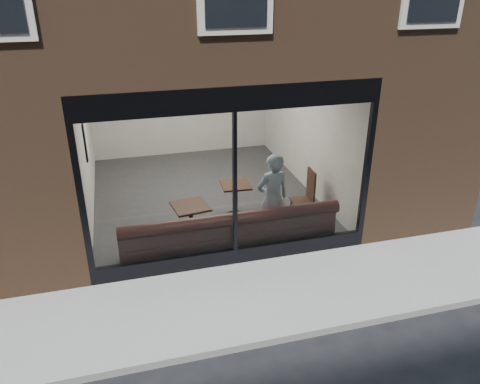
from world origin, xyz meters
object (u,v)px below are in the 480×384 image
object	(u,v)px
cafe_table_left	(190,206)
cafe_table_right	(236,185)
banquette	(230,241)
cafe_chair_right	(302,201)
person	(272,199)

from	to	relation	value
cafe_table_left	cafe_table_right	xyz separation A→B (m)	(1.09, 0.74, 0.00)
banquette	cafe_chair_right	size ratio (longest dim) A/B	9.01
cafe_table_right	cafe_chair_right	bearing A→B (deg)	-4.94
cafe_table_left	cafe_table_right	size ratio (longest dim) A/B	1.10
banquette	cafe_chair_right	world-z (taller)	banquette
banquette	person	xyz separation A→B (m)	(0.88, 0.19, 0.68)
cafe_table_right	cafe_table_left	bearing A→B (deg)	-145.77
cafe_table_left	cafe_chair_right	world-z (taller)	cafe_table_left
banquette	cafe_table_right	bearing A→B (deg)	70.62
cafe_table_right	cafe_chair_right	size ratio (longest dim) A/B	1.33
person	cafe_table_left	distance (m)	1.56
cafe_chair_right	cafe_table_right	bearing A→B (deg)	-2.67
person	cafe_chair_right	distance (m)	1.61
person	cafe_chair_right	size ratio (longest dim) A/B	4.06
banquette	cafe_table_right	distance (m)	1.50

